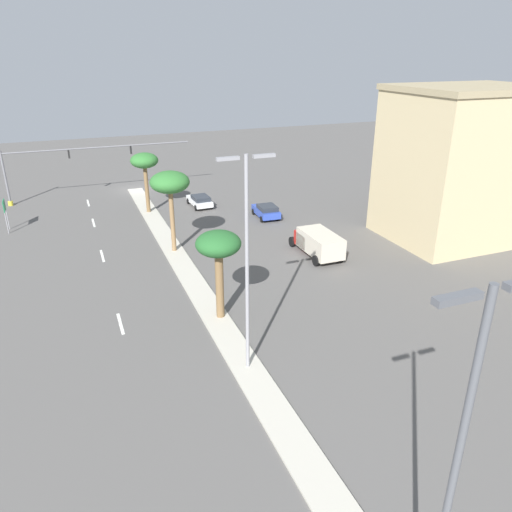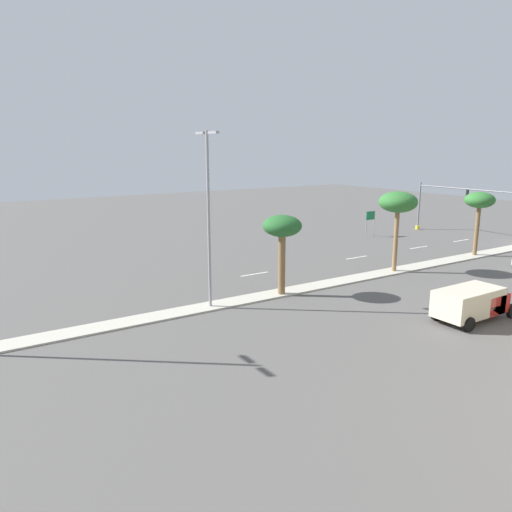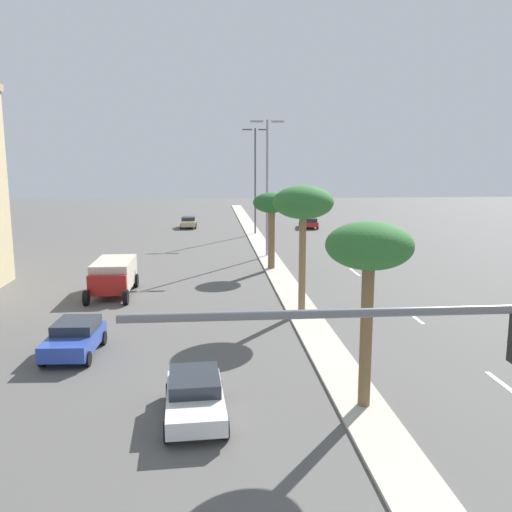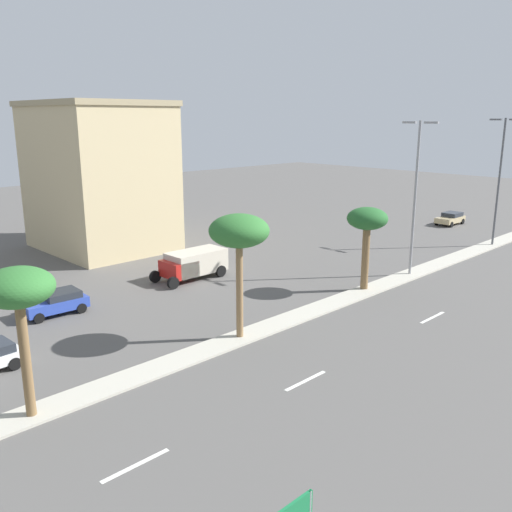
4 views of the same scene
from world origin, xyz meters
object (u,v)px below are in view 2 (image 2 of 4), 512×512
Objects in this scene: box_truck at (472,302)px; palm_tree_right at (282,229)px; street_lamp_trailing at (208,208)px; palm_tree_near at (480,202)px; directional_road_sign at (370,218)px; palm_tree_left at (398,204)px; traffic_signal_gantry at (459,201)px.

palm_tree_right is at bearing 32.97° from box_truck.
palm_tree_near is at bearing -89.75° from street_lamp_trailing.
palm_tree_near is at bearing -56.61° from box_truck.
directional_road_sign is 32.74m from street_lamp_trailing.
palm_tree_right is 6.14m from street_lamp_trailing.
palm_tree_left is (-13.85, 10.99, 3.84)m from directional_road_sign.
traffic_signal_gantry is at bearing -120.78° from directional_road_sign.
traffic_signal_gantry is 3.57× the size of palm_tree_right.
palm_tree_left is at bearing 112.19° from traffic_signal_gantry.
box_truck is (-11.26, 5.33, -4.88)m from palm_tree_left.
street_lamp_trailing is (-13.86, 29.29, 4.65)m from directional_road_sign.
directional_road_sign is at bearing -38.44° from palm_tree_left.
street_lamp_trailing reaches higher than traffic_signal_gantry.
traffic_signal_gantry is 39.60m from street_lamp_trailing.
palm_tree_right is 13.63m from box_truck.
palm_tree_left is 12.51m from palm_tree_right.
traffic_signal_gantry is 3.32× the size of palm_tree_near.
palm_tree_near is 1.07× the size of palm_tree_right.
palm_tree_near is at bearing -89.41° from palm_tree_left.
palm_tree_right is at bearing 91.28° from palm_tree_left.
palm_tree_left is 13.38m from box_truck.
traffic_signal_gantry reaches higher than directional_road_sign.
box_truck is at bearing 154.65° from palm_tree_left.
street_lamp_trailing is at bearing 49.05° from box_truck.
palm_tree_right is (-14.13, 23.46, 2.76)m from directional_road_sign.
traffic_signal_gantry is at bearing -75.35° from palm_tree_right.
street_lamp_trailing is at bearing 90.25° from palm_tree_near.
palm_tree_right is at bearing 90.94° from palm_tree_near.
street_lamp_trailing is at bearing 102.13° from traffic_signal_gantry.
palm_tree_near reaches higher than traffic_signal_gantry.
street_lamp_trailing reaches higher than directional_road_sign.
palm_tree_left reaches higher than palm_tree_right.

